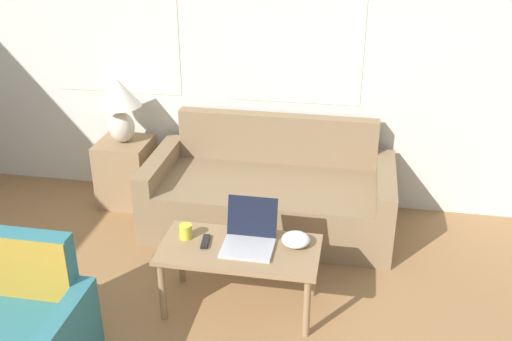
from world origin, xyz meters
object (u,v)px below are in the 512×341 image
coffee_table (240,255)px  tv_remote (205,242)px  couch (270,195)px  cup_navy (186,231)px  table_lamp (119,102)px  snack_bowl (296,240)px  laptop (249,236)px

coffee_table → tv_remote: 0.23m
tv_remote → couch: bearing=77.3°
cup_navy → coffee_table: bearing=-8.5°
cup_navy → tv_remote: 0.15m
table_lamp → snack_bowl: size_ratio=3.06×
table_lamp → cup_navy: (0.90, -1.21, -0.41)m
tv_remote → coffee_table: bearing=-4.1°
couch → coffee_table: size_ratio=1.91×
couch → snack_bowl: bearing=-72.4°
snack_bowl → coffee_table: bearing=-164.3°
couch → coffee_table: (-0.02, -1.11, 0.15)m
coffee_table → cup_navy: size_ratio=10.60×
couch → table_lamp: 1.45m
table_lamp → coffee_table: (1.26, -1.26, -0.51)m
couch → cup_navy: 1.15m
table_lamp → tv_remote: (1.04, -1.24, -0.45)m
table_lamp → snack_bowl: table_lamp is taller
laptop → cup_navy: bearing=179.5°
table_lamp → coffee_table: size_ratio=0.54×
couch → coffee_table: couch is taller
couch → tv_remote: couch is taller
table_lamp → tv_remote: bearing=-50.2°
couch → laptop: (0.03, -1.06, 0.26)m
table_lamp → snack_bowl: (1.61, -1.16, -0.42)m
tv_remote → laptop: bearing=7.1°
table_lamp → laptop: (1.32, -1.21, -0.40)m
table_lamp → laptop: table_lamp is taller
couch → table_lamp: (-1.29, 0.15, 0.66)m
laptop → snack_bowl: (0.29, 0.05, -0.02)m
cup_navy → tv_remote: size_ratio=0.62×
cup_navy → tv_remote: bearing=-15.4°
table_lamp → coffee_table: 1.86m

